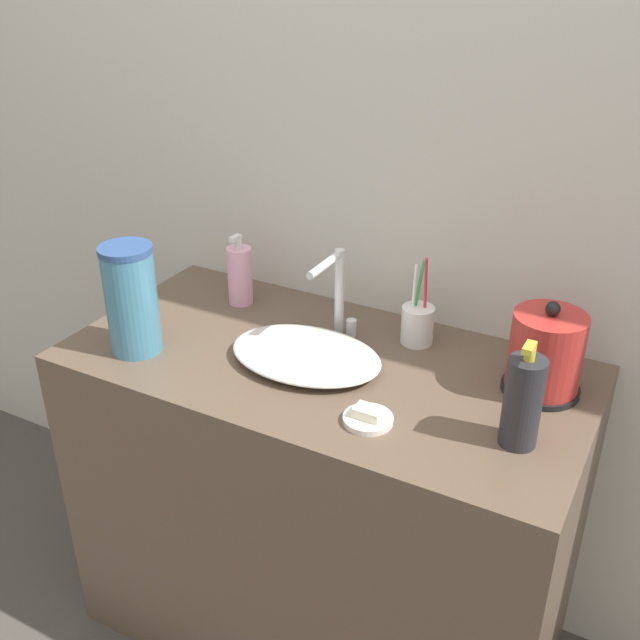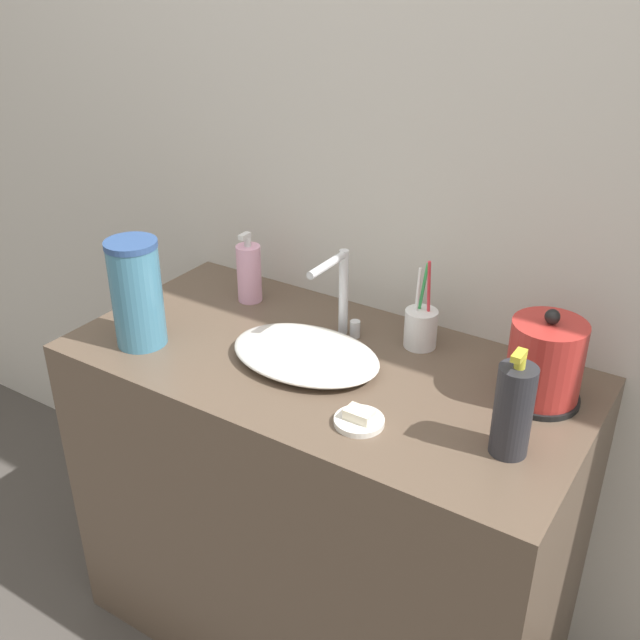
% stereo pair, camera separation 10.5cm
% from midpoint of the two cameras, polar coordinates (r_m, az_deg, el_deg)
% --- Properties ---
extents(wall_back, '(6.00, 0.04, 2.60)m').
position_cam_midpoint_polar(wall_back, '(1.72, 3.55, 15.34)').
color(wall_back, beige).
rests_on(wall_back, ground_plane).
extents(vanity_counter, '(1.15, 0.57, 0.83)m').
position_cam_midpoint_polar(vanity_counter, '(1.88, -1.37, -14.02)').
color(vanity_counter, brown).
rests_on(vanity_counter, ground_plane).
extents(sink_basin, '(0.34, 0.24, 0.04)m').
position_cam_midpoint_polar(sink_basin, '(1.63, -2.95, -2.67)').
color(sink_basin, silver).
rests_on(sink_basin, vanity_counter).
extents(faucet, '(0.06, 0.15, 0.21)m').
position_cam_midpoint_polar(faucet, '(1.68, -0.44, 2.27)').
color(faucet, silver).
rests_on(faucet, vanity_counter).
extents(electric_kettle, '(0.16, 0.16, 0.20)m').
position_cam_midpoint_polar(electric_kettle, '(1.55, 14.94, -2.71)').
color(electric_kettle, black).
rests_on(electric_kettle, vanity_counter).
extents(toothbrush_cup, '(0.07, 0.07, 0.22)m').
position_cam_midpoint_polar(toothbrush_cup, '(1.70, 5.69, -0.30)').
color(toothbrush_cup, silver).
rests_on(toothbrush_cup, vanity_counter).
extents(lotion_bottle, '(0.06, 0.06, 0.18)m').
position_cam_midpoint_polar(lotion_bottle, '(1.88, -7.73, 3.40)').
color(lotion_bottle, '#EAA8C6').
rests_on(lotion_bottle, vanity_counter).
extents(shampoo_bottle, '(0.07, 0.07, 0.21)m').
position_cam_midpoint_polar(shampoo_bottle, '(1.38, 13.09, -6.11)').
color(shampoo_bottle, '#28282D').
rests_on(shampoo_bottle, vanity_counter).
extents(soap_dish, '(0.10, 0.10, 0.03)m').
position_cam_midpoint_polar(soap_dish, '(1.44, 1.59, -7.48)').
color(soap_dish, silver).
rests_on(soap_dish, vanity_counter).
extents(water_pitcher, '(0.12, 0.12, 0.25)m').
position_cam_midpoint_polar(water_pitcher, '(1.69, -15.91, 1.49)').
color(water_pitcher, teal).
rests_on(water_pitcher, vanity_counter).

